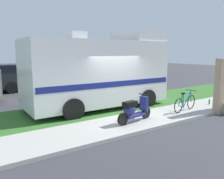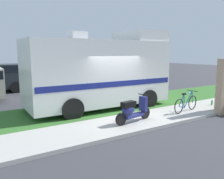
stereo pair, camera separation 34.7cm
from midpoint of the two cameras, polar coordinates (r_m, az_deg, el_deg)
name	(u,v)px [view 1 (the left image)]	position (r m, az deg, el deg)	size (l,w,h in m)	color
ground_plane	(120,115)	(9.84, 1.10, -6.45)	(80.00, 80.00, 0.00)	#38383D
sidewalk	(139,121)	(8.92, 5.65, -7.75)	(24.00, 2.00, 0.12)	#ADAAA3
grass_strip	(102,108)	(11.05, -3.46, -4.52)	(24.00, 3.40, 0.08)	#336628
motorhome_rv	(99,72)	(10.85, -4.11, 4.45)	(6.66, 2.82, 3.68)	silver
scooter	(134,110)	(8.46, 4.26, -5.04)	(1.73, 0.57, 0.97)	black
bicycle	(185,103)	(10.46, 16.74, -3.16)	(1.71, 0.52, 0.87)	black
pickup_truck_far	(24,76)	(17.52, -21.55, 3.08)	(5.22, 2.29, 1.87)	#1E2328
bottle_green	(209,102)	(12.30, 22.22, -2.87)	(0.07, 0.07, 0.26)	#19722D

